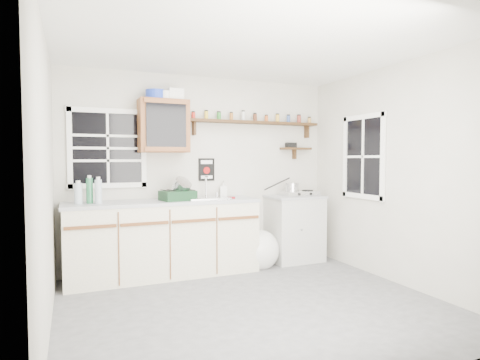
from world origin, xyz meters
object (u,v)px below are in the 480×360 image
(right_cabinet, at_px, (294,228))
(upper_cabinet, at_px, (164,126))
(spice_shelf, at_px, (255,122))
(dish_rack, at_px, (179,193))
(hotplate, at_px, (300,193))
(main_cabinet, at_px, (164,238))

(right_cabinet, xyz_separation_m, upper_cabinet, (-1.80, 0.12, 1.37))
(spice_shelf, height_order, dish_rack, spice_shelf)
(upper_cabinet, bearing_deg, spice_shelf, 3.11)
(right_cabinet, distance_m, dish_rack, 1.76)
(right_cabinet, height_order, hotplate, hotplate)
(right_cabinet, distance_m, spice_shelf, 1.57)
(spice_shelf, distance_m, dish_rack, 1.49)
(spice_shelf, distance_m, hotplate, 1.17)
(spice_shelf, bearing_deg, main_cabinet, -170.77)
(main_cabinet, xyz_separation_m, dish_rack, (0.17, -0.06, 0.55))
(right_cabinet, xyz_separation_m, hotplate, (0.07, -0.02, 0.49))
(upper_cabinet, relative_size, hotplate, 1.25)
(dish_rack, bearing_deg, hotplate, -8.69)
(upper_cabinet, bearing_deg, main_cabinet, -103.68)
(right_cabinet, relative_size, upper_cabinet, 1.40)
(spice_shelf, xyz_separation_m, dish_rack, (-1.14, -0.27, -0.91))
(dish_rack, bearing_deg, spice_shelf, 2.54)
(main_cabinet, distance_m, upper_cabinet, 1.37)
(main_cabinet, distance_m, hotplate, 1.97)
(upper_cabinet, height_order, dish_rack, upper_cabinet)
(spice_shelf, height_order, hotplate, spice_shelf)
(main_cabinet, height_order, upper_cabinet, upper_cabinet)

